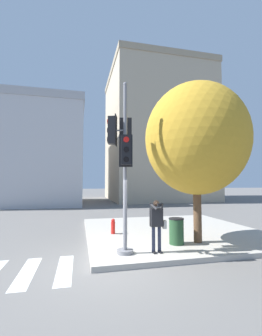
{
  "coord_description": "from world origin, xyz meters",
  "views": [
    {
      "loc": [
        -0.85,
        -6.69,
        2.42
      ],
      "look_at": [
        0.84,
        0.6,
        2.9
      ],
      "focal_mm": 24.0,
      "sensor_mm": 36.0,
      "label": 1
    }
  ],
  "objects_px": {
    "traffic_signal_pole": "(123,154)",
    "trash_bin": "(176,231)",
    "person_photographer": "(157,221)",
    "street_tree": "(196,139)",
    "fire_hydrant": "(113,226)"
  },
  "relations": [
    {
      "from": "person_photographer",
      "to": "street_tree",
      "type": "relative_size",
      "value": 0.27
    },
    {
      "from": "trash_bin",
      "to": "fire_hydrant",
      "type": "bearing_deg",
      "value": 133.09
    },
    {
      "from": "person_photographer",
      "to": "fire_hydrant",
      "type": "xyz_separation_m",
      "value": [
        -1.0,
        2.91,
        -0.67
      ]
    },
    {
      "from": "traffic_signal_pole",
      "to": "trash_bin",
      "type": "relative_size",
      "value": 5.95
    },
    {
      "from": "person_photographer",
      "to": "street_tree",
      "type": "height_order",
      "value": "street_tree"
    },
    {
      "from": "traffic_signal_pole",
      "to": "person_photographer",
      "type": "bearing_deg",
      "value": -7.47
    },
    {
      "from": "traffic_signal_pole",
      "to": "street_tree",
      "type": "distance_m",
      "value": 3.18
    },
    {
      "from": "traffic_signal_pole",
      "to": "street_tree",
      "type": "relative_size",
      "value": 0.91
    },
    {
      "from": "street_tree",
      "to": "fire_hydrant",
      "type": "height_order",
      "value": "street_tree"
    },
    {
      "from": "traffic_signal_pole",
      "to": "fire_hydrant",
      "type": "bearing_deg",
      "value": 87.73
    },
    {
      "from": "person_photographer",
      "to": "street_tree",
      "type": "bearing_deg",
      "value": 22.95
    },
    {
      "from": "fire_hydrant",
      "to": "trash_bin",
      "type": "distance_m",
      "value": 2.96
    },
    {
      "from": "traffic_signal_pole",
      "to": "trash_bin",
      "type": "height_order",
      "value": "traffic_signal_pole"
    },
    {
      "from": "fire_hydrant",
      "to": "trash_bin",
      "type": "relative_size",
      "value": 0.7
    },
    {
      "from": "traffic_signal_pole",
      "to": "trash_bin",
      "type": "xyz_separation_m",
      "value": [
        2.13,
        0.61,
        -2.7
      ]
    }
  ]
}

